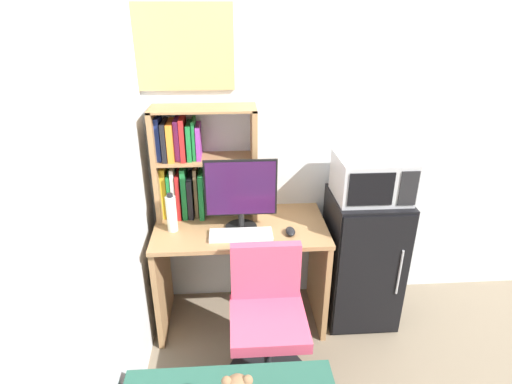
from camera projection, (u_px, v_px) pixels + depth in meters
wall_back at (439, 129)px, 2.85m from camera, size 6.40×0.04×2.60m
wall_left at (45, 289)px, 1.26m from camera, size 0.04×4.40×2.60m
desk at (241, 257)px, 2.80m from camera, size 1.12×0.59×0.77m
hutch_bookshelf at (191, 164)px, 2.69m from camera, size 0.66×0.25×0.74m
monitor at (241, 193)px, 2.56m from camera, size 0.45×0.20×0.47m
keyboard at (241, 235)px, 2.57m from camera, size 0.39×0.15×0.02m
computer_mouse at (290, 231)px, 2.59m from camera, size 0.06×0.11×0.04m
water_bottle at (172, 213)px, 2.59m from camera, size 0.07×0.07×0.26m
mini_fridge at (362, 258)px, 2.88m from camera, size 0.48×0.49×0.95m
microwave at (372, 177)px, 2.63m from camera, size 0.46×0.37×0.28m
desk_chair at (267, 326)px, 2.41m from camera, size 0.49×0.49×0.85m
wall_corkboard at (173, 48)px, 2.49m from camera, size 0.73×0.02×0.51m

